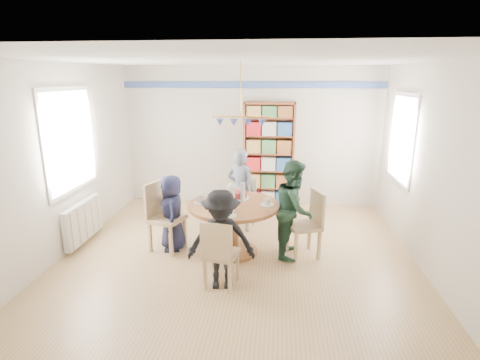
# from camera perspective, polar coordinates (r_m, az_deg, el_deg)

# --- Properties ---
(ground) EXTENTS (5.00, 5.00, 0.00)m
(ground) POSITION_cam_1_polar(r_m,az_deg,el_deg) (5.43, -0.45, -11.88)
(ground) COLOR tan
(room_shell) EXTENTS (5.00, 5.00, 5.00)m
(room_shell) POSITION_cam_1_polar(r_m,az_deg,el_deg) (5.78, -2.10, 7.03)
(room_shell) COLOR white
(room_shell) RESTS_ON ground
(radiator) EXTENTS (0.12, 1.00, 0.60)m
(radiator) POSITION_cam_1_polar(r_m,az_deg,el_deg) (6.27, -22.76, -5.80)
(radiator) COLOR silver
(radiator) RESTS_ON ground
(dining_table) EXTENTS (1.30, 1.30, 0.75)m
(dining_table) POSITION_cam_1_polar(r_m,az_deg,el_deg) (5.40, -0.97, -5.59)
(dining_table) COLOR brown
(dining_table) RESTS_ON ground
(chair_left) EXTENTS (0.57, 0.57, 1.02)m
(chair_left) POSITION_cam_1_polar(r_m,az_deg,el_deg) (5.64, -11.81, -4.93)
(chair_left) COLOR tan
(chair_left) RESTS_ON ground
(chair_right) EXTENTS (0.54, 0.54, 0.96)m
(chair_right) POSITION_cam_1_polar(r_m,az_deg,el_deg) (5.42, 10.48, -6.08)
(chair_right) COLOR tan
(chair_right) RESTS_ON ground
(chair_far) EXTENTS (0.45, 0.45, 0.84)m
(chair_far) POSITION_cam_1_polar(r_m,az_deg,el_deg) (6.39, 0.62, -3.11)
(chair_far) COLOR tan
(chair_far) RESTS_ON ground
(chair_near) EXTENTS (0.45, 0.45, 0.88)m
(chair_near) POSITION_cam_1_polar(r_m,az_deg,el_deg) (4.54, -3.19, -10.85)
(chair_near) COLOR tan
(chair_near) RESTS_ON ground
(person_left) EXTENTS (0.52, 0.64, 1.14)m
(person_left) POSITION_cam_1_polar(r_m,az_deg,el_deg) (5.60, -10.30, -4.92)
(person_left) COLOR #171932
(person_left) RESTS_ON ground
(person_right) EXTENTS (0.61, 0.74, 1.39)m
(person_right) POSITION_cam_1_polar(r_m,az_deg,el_deg) (5.35, 8.25, -4.35)
(person_right) COLOR #193324
(person_right) RESTS_ON ground
(person_far) EXTENTS (0.59, 0.49, 1.38)m
(person_far) POSITION_cam_1_polar(r_m,az_deg,el_deg) (6.18, 0.13, -1.51)
(person_far) COLOR gray
(person_far) RESTS_ON ground
(person_near) EXTENTS (0.85, 0.54, 1.24)m
(person_near) POSITION_cam_1_polar(r_m,az_deg,el_deg) (4.51, -2.89, -9.11)
(person_near) COLOR black
(person_near) RESTS_ON ground
(bookshelf) EXTENTS (0.97, 0.29, 2.04)m
(bookshelf) POSITION_cam_1_polar(r_m,az_deg,el_deg) (7.29, 4.40, 3.61)
(bookshelf) COLOR brown
(bookshelf) RESTS_ON ground
(tableware) EXTENTS (1.15, 1.15, 0.30)m
(tableware) POSITION_cam_1_polar(r_m,az_deg,el_deg) (5.34, -1.21, -2.88)
(tableware) COLOR white
(tableware) RESTS_ON dining_table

